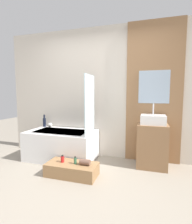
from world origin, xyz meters
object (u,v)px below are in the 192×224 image
vase_tall_dark (44,122)px  vase_round_light (50,125)px  bathtub (62,145)px  sink (153,120)px  bottle_soap_primary (63,159)px  bottle_soap_secondary (75,160)px  wooden_step_bench (72,169)px

vase_tall_dark → vase_round_light: size_ratio=2.90×
bathtub → sink: sink is taller
vase_round_light → vase_tall_dark: bearing=175.0°
bottle_soap_primary → bottle_soap_secondary: bearing=0.0°
wooden_step_bench → sink: size_ratio=1.93×
bottle_soap_primary → bottle_soap_secondary: size_ratio=0.98×
wooden_step_bench → bathtub: bearing=129.6°
vase_tall_dark → wooden_step_bench: bearing=-40.1°
bottle_soap_primary → bottle_soap_secondary: bottle_soap_secondary is taller
bathtub → wooden_step_bench: bathtub is taller
sink → bathtub: bearing=-175.4°
bathtub → bottle_soap_primary: 0.69m
bathtub → bottle_soap_secondary: (0.56, -0.60, -0.03)m
vase_round_light → bottle_soap_primary: (0.76, -0.89, -0.35)m
wooden_step_bench → sink: 1.60m
bottle_soap_primary → bottle_soap_secondary: 0.22m
sink → bottle_soap_primary: size_ratio=3.61×
bathtub → wooden_step_bench: 0.80m
wooden_step_bench → vase_tall_dark: bearing=139.9°
bathtub → bottle_soap_primary: size_ratio=11.45×
wooden_step_bench → bottle_soap_secondary: bearing=0.0°
bottle_soap_secondary → wooden_step_bench: bearing=180.0°
bathtub → bottle_soap_secondary: 0.82m
wooden_step_bench → bottle_soap_secondary: size_ratio=6.83×
vase_round_light → bottle_soap_secondary: 1.37m
sink → vase_tall_dark: sink is taller
bathtub → vase_round_light: bearing=145.9°
bathtub → vase_tall_dark: size_ratio=4.92×
wooden_step_bench → vase_round_light: size_ratio=8.69×
vase_round_light → bottle_soap_secondary: vase_round_light is taller
bottle_soap_secondary → bathtub: bearing=132.8°
wooden_step_bench → bottle_soap_primary: 0.22m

